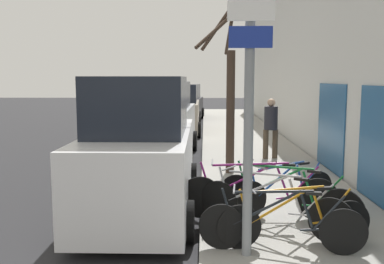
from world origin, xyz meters
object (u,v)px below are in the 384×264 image
Objects in this scene: bicycle_3 at (286,199)px; bicycle_5 at (286,191)px; parked_car_1 at (163,123)px; bicycle_4 at (259,195)px; parked_car_3 at (185,104)px; street_tree at (229,98)px; parked_car_2 at (179,111)px; pedestrian_near at (271,124)px; bicycle_2 at (271,207)px; signpost at (249,116)px; bicycle_1 at (295,220)px; parked_car_0 at (142,153)px; bicycle_0 at (282,225)px.

bicycle_3 reaches higher than bicycle_5.
parked_car_1 reaches higher than bicycle_5.
parked_car_3 is (-2.00, 17.65, 0.40)m from bicycle_4.
bicycle_4 reaches higher than bicycle_3.
street_tree reaches higher than bicycle_3.
parked_car_2 is (0.16, 5.71, -0.08)m from parked_car_1.
parked_car_1 is 11.46m from parked_car_3.
parked_car_2 is at bearing -83.39° from pedestrian_near.
parked_car_3 is at bearing 37.74° from bicycle_2.
signpost is at bearing -74.54° from parked_car_1.
parked_car_2 is at bearing -17.69° from bicycle_5.
street_tree reaches higher than parked_car_1.
parked_car_3 is 12.65m from pedestrian_near.
parked_car_2 is (-1.67, 13.35, -0.98)m from signpost.
parked_car_1 is at bearing -5.16° from bicycle_5.
bicycle_1 is at bearing -79.32° from parked_car_3.
bicycle_5 is at bearing -7.59° from parked_car_0.
parked_car_1 is 3.41m from street_tree.
bicycle_3 is 0.52× the size of street_tree.
bicycle_1 is 1.02× the size of bicycle_2.
bicycle_5 is at bearing 65.04° from signpost.
signpost is at bearing 168.85° from bicycle_4.
bicycle_4 is at bearing 61.25° from pedestrian_near.
bicycle_1 is 0.54× the size of street_tree.
bicycle_5 is at bearing -7.10° from bicycle_0.
signpost is 0.80× the size of parked_car_1.
bicycle_0 is at bearing -147.12° from bicycle_2.
parked_car_3 is at bearing 91.12° from parked_car_1.
bicycle_5 is (0.39, 1.74, -0.00)m from bicycle_0.
pedestrian_near is at bearing 22.60° from bicycle_2.
bicycle_4 is at bearing 77.14° from signpost.
bicycle_4 is at bearing 11.40° from bicycle_0.
bicycle_4 is at bearing 96.74° from bicycle_5.
parked_car_2 is at bearing 1.26° from bicycle_1.
street_tree reaches higher than bicycle_0.
parked_car_2 reaches higher than bicycle_1.
parked_car_3 is at bearing 96.81° from street_tree.
bicycle_0 is 5.04m from street_tree.
pedestrian_near reaches higher than bicycle_2.
pedestrian_near is (0.89, 5.96, 0.60)m from bicycle_2.
parked_car_1 reaches higher than bicycle_3.
bicycle_3 is at bearing -113.82° from bicycle_4.
parked_car_0 is 16.94m from parked_car_3.
street_tree is at bearing -14.90° from bicycle_5.
parked_car_2 is (0.00, 11.19, -0.12)m from parked_car_0.
parked_car_0 reaches higher than bicycle_5.
parked_car_1 is at bearing -91.90° from parked_car_2.
parked_car_0 is at bearing 52.67° from bicycle_5.
parked_car_1 is (-1.84, 7.64, -0.90)m from signpost.
bicycle_1 is 0.92m from bicycle_3.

